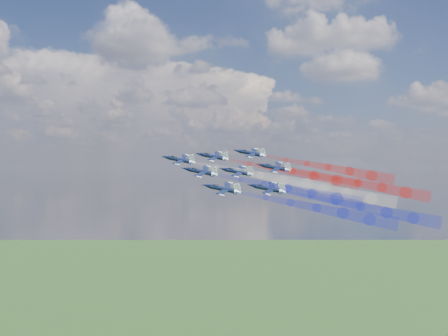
# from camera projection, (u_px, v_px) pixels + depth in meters

# --- Properties ---
(jet_lead) EXTENTS (14.12, 12.04, 8.40)m
(jet_lead) POSITION_uv_depth(u_px,v_px,m) (180.00, 160.00, 168.36)
(jet_lead) COLOR black
(trail_lead) EXTENTS (42.48, 12.80, 12.90)m
(trail_lead) POSITION_uv_depth(u_px,v_px,m) (261.00, 175.00, 162.25)
(trail_lead) COLOR white
(jet_inner_left) EXTENTS (14.12, 12.04, 8.40)m
(jet_inner_left) POSITION_uv_depth(u_px,v_px,m) (201.00, 172.00, 159.29)
(jet_inner_left) COLOR black
(trail_inner_left) EXTENTS (42.48, 12.80, 12.90)m
(trail_inner_left) POSITION_uv_depth(u_px,v_px,m) (288.00, 189.00, 153.18)
(trail_inner_left) COLOR #1B26E8
(jet_inner_right) EXTENTS (14.12, 12.04, 8.40)m
(jet_inner_right) POSITION_uv_depth(u_px,v_px,m) (213.00, 157.00, 175.42)
(jet_inner_right) COLOR black
(trail_inner_right) EXTENTS (42.48, 12.80, 12.90)m
(trail_inner_right) POSITION_uv_depth(u_px,v_px,m) (292.00, 172.00, 169.31)
(trail_inner_right) COLOR red
(jet_outer_left) EXTENTS (14.12, 12.04, 8.40)m
(jet_outer_left) POSITION_uv_depth(u_px,v_px,m) (223.00, 189.00, 149.10)
(jet_outer_left) COLOR black
(trail_outer_left) EXTENTS (42.48, 12.80, 12.90)m
(trail_outer_left) POSITION_uv_depth(u_px,v_px,m) (317.00, 208.00, 142.99)
(trail_outer_left) COLOR #1B26E8
(jet_center_third) EXTENTS (14.12, 12.04, 8.40)m
(jet_center_third) POSITION_uv_depth(u_px,v_px,m) (237.00, 172.00, 163.56)
(jet_center_third) COLOR black
(trail_center_third) EXTENTS (42.48, 12.80, 12.90)m
(trail_center_third) POSITION_uv_depth(u_px,v_px,m) (323.00, 188.00, 157.44)
(trail_center_third) COLOR white
(jet_outer_right) EXTENTS (14.12, 12.04, 8.40)m
(jet_outer_right) POSITION_uv_depth(u_px,v_px,m) (250.00, 153.00, 181.29)
(jet_outer_right) COLOR black
(trail_outer_right) EXTENTS (42.48, 12.80, 12.90)m
(trail_outer_right) POSITION_uv_depth(u_px,v_px,m) (328.00, 167.00, 175.17)
(trail_outer_right) COLOR red
(jet_rear_left) EXTENTS (14.12, 12.04, 8.40)m
(jet_rear_left) POSITION_uv_depth(u_px,v_px,m) (268.00, 189.00, 153.84)
(jet_rear_left) COLOR black
(trail_rear_left) EXTENTS (42.48, 12.80, 12.90)m
(trail_rear_left) POSITION_uv_depth(u_px,v_px,m) (361.00, 207.00, 147.73)
(trail_rear_left) COLOR #1B26E8
(jet_rear_right) EXTENTS (14.12, 12.04, 8.40)m
(jet_rear_right) POSITION_uv_depth(u_px,v_px,m) (275.00, 168.00, 170.11)
(jet_rear_right) COLOR black
(trail_rear_right) EXTENTS (42.48, 12.80, 12.90)m
(trail_rear_right) POSITION_uv_depth(u_px,v_px,m) (359.00, 183.00, 164.00)
(trail_rear_right) COLOR red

